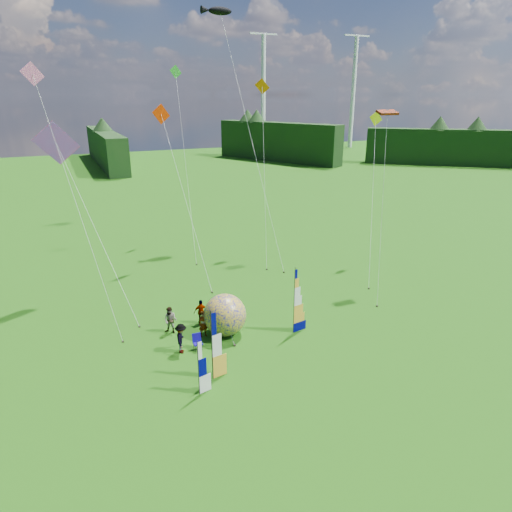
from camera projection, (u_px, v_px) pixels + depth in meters
name	position (u px, v px, depth m)	size (l,w,h in m)	color
ground	(300.00, 364.00, 26.30)	(220.00, 220.00, 0.00)	#1F4C11
treeline_ring	(302.00, 302.00, 24.96)	(210.00, 210.00, 8.00)	black
turbine_left	(353.00, 94.00, 129.95)	(8.00, 1.20, 30.00)	silver
turbine_right	(263.00, 94.00, 126.36)	(8.00, 1.20, 30.00)	silver
feather_banner_main	(294.00, 302.00, 29.09)	(1.20, 0.10, 4.42)	#020262
side_banner_left	(212.00, 347.00, 24.31)	(1.09, 0.10, 3.98)	gold
side_banner_far	(198.00, 369.00, 23.18)	(0.91, 0.10, 3.05)	white
bol_inflatable	(225.00, 315.00, 29.20)	(2.75, 2.75, 2.75)	navy
spectator_a	(203.00, 324.00, 29.10)	(0.64, 0.42, 1.76)	#66594C
spectator_b	(170.00, 320.00, 29.50)	(0.89, 0.44, 1.83)	#66594C
spectator_c	(181.00, 338.00, 27.26)	(1.21, 0.45, 1.87)	#66594C
spectator_d	(201.00, 312.00, 30.81)	(0.99, 0.41, 1.69)	#66594C
camp_chair	(198.00, 342.00, 27.67)	(0.58, 0.58, 1.01)	#0B0373
kite_whale	(250.00, 127.00, 41.72)	(3.29, 16.67, 23.80)	black
kite_rainbow_delta	(94.00, 214.00, 31.04)	(8.68, 13.49, 14.08)	red
kite_parafoil	(383.00, 197.00, 33.74)	(6.73, 8.28, 15.09)	#AC2300
small_kite_red	(185.00, 191.00, 37.26)	(3.87, 12.36, 14.58)	red
small_kite_orange	(264.00, 169.00, 41.41)	(5.24, 9.69, 16.63)	#FC6901
small_kite_yellow	(373.00, 193.00, 38.35)	(7.33, 9.60, 13.81)	#FFF507
small_kite_pink	(79.00, 206.00, 27.04)	(5.06, 6.25, 16.90)	pink
small_kite_green	(185.00, 158.00, 43.67)	(4.07, 12.94, 17.98)	green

